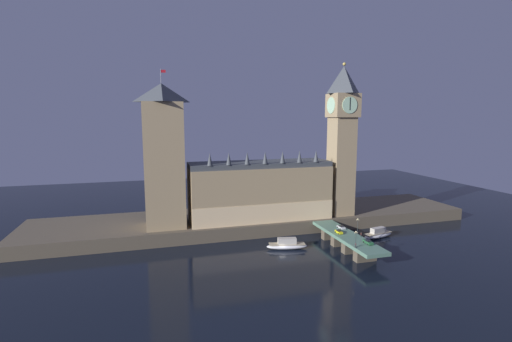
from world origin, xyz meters
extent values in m
plane|color=black|center=(0.00, 0.00, 0.00)|extent=(400.00, 400.00, 0.00)
cube|color=brown|center=(0.00, 39.00, 3.01)|extent=(220.00, 42.00, 6.02)
cube|color=tan|center=(-0.78, 30.14, 18.81)|extent=(67.85, 19.28, 25.59)
cube|color=beige|center=(-0.78, 20.38, 10.62)|extent=(67.85, 0.20, 9.21)
cube|color=#42474C|center=(-0.78, 30.14, 32.80)|extent=(67.85, 17.74, 2.40)
cone|color=#42474C|center=(-26.22, 21.95, 36.82)|extent=(2.40, 2.40, 5.63)
cone|color=#42474C|center=(-17.74, 21.95, 36.82)|extent=(2.40, 2.40, 5.63)
cone|color=#42474C|center=(-9.26, 21.95, 36.82)|extent=(2.40, 2.40, 5.63)
cone|color=#42474C|center=(-0.78, 21.95, 36.82)|extent=(2.40, 2.40, 5.63)
cone|color=#42474C|center=(7.70, 21.95, 36.82)|extent=(2.40, 2.40, 5.63)
cone|color=#42474C|center=(16.18, 21.95, 36.82)|extent=(2.40, 2.40, 5.63)
cone|color=#42474C|center=(24.67, 21.95, 36.82)|extent=(2.40, 2.40, 5.63)
cube|color=tan|center=(40.89, 26.94, 30.56)|extent=(10.88, 10.88, 49.09)
cube|color=tan|center=(40.89, 26.94, 60.85)|extent=(12.84, 12.84, 11.48)
cylinder|color=#B7E5B7|center=(40.89, 20.40, 60.85)|extent=(7.93, 0.25, 7.93)
cylinder|color=#B7E5B7|center=(40.89, 33.48, 60.85)|extent=(7.93, 0.25, 7.93)
cylinder|color=#B7E5B7|center=(47.43, 26.94, 60.85)|extent=(0.25, 7.93, 7.93)
cylinder|color=#B7E5B7|center=(34.34, 26.94, 60.85)|extent=(0.25, 7.93, 7.93)
cube|color=black|center=(40.89, 20.21, 61.44)|extent=(0.36, 0.10, 5.94)
pyramid|color=#42474C|center=(40.89, 26.94, 73.20)|extent=(12.84, 12.84, 13.23)
sphere|color=gold|center=(40.89, 26.94, 80.62)|extent=(1.60, 1.60, 1.60)
cube|color=tan|center=(-45.55, 30.05, 33.82)|extent=(17.10, 17.10, 55.61)
pyramid|color=#42474C|center=(-45.55, 30.05, 65.64)|extent=(17.44, 17.44, 8.03)
cylinder|color=#99999E|center=(-45.55, 30.05, 72.65)|extent=(0.24, 0.24, 6.00)
cube|color=red|center=(-44.45, 30.05, 74.75)|extent=(2.00, 0.08, 1.20)
cube|color=slate|center=(26.95, -5.00, 5.31)|extent=(10.14, 46.00, 1.40)
cube|color=brown|center=(26.95, -18.80, 2.30)|extent=(8.62, 3.20, 4.61)
cube|color=brown|center=(26.95, -9.60, 2.30)|extent=(8.62, 3.20, 4.61)
cube|color=brown|center=(26.95, -0.40, 2.30)|extent=(8.62, 3.20, 4.61)
cube|color=brown|center=(26.95, 8.80, 2.30)|extent=(8.62, 3.20, 4.61)
cube|color=yellow|center=(24.72, -2.00, 6.63)|extent=(1.83, 4.11, 0.89)
cube|color=black|center=(24.72, -2.00, 7.30)|extent=(1.50, 1.85, 0.45)
cylinder|color=black|center=(23.86, -0.72, 6.33)|extent=(0.22, 0.64, 0.64)
cylinder|color=black|center=(25.59, -0.72, 6.33)|extent=(0.22, 0.64, 0.64)
cylinder|color=black|center=(23.86, -3.27, 6.33)|extent=(0.22, 0.64, 0.64)
cylinder|color=black|center=(25.59, -3.27, 6.33)|extent=(0.22, 0.64, 0.64)
cube|color=#235633|center=(29.19, -17.07, 6.67)|extent=(1.95, 4.77, 0.97)
cube|color=black|center=(29.19, -17.07, 7.38)|extent=(1.60, 2.15, 0.45)
cylinder|color=black|center=(30.11, -18.54, 6.33)|extent=(0.22, 0.64, 0.64)
cylinder|color=black|center=(28.26, -18.54, 6.33)|extent=(0.22, 0.64, 0.64)
cylinder|color=black|center=(30.11, -15.59, 6.33)|extent=(0.22, 0.64, 0.64)
cylinder|color=black|center=(28.26, -15.59, 6.33)|extent=(0.22, 0.64, 0.64)
cube|color=silver|center=(29.19, 4.04, 6.55)|extent=(1.89, 4.71, 0.75)
cube|color=black|center=(29.19, 4.04, 7.15)|extent=(1.55, 2.12, 0.45)
cylinder|color=black|center=(30.08, 2.57, 6.33)|extent=(0.22, 0.64, 0.64)
cylinder|color=black|center=(28.29, 2.57, 6.33)|extent=(0.22, 0.64, 0.64)
cylinder|color=black|center=(30.08, 5.50, 6.33)|extent=(0.22, 0.64, 0.64)
cylinder|color=black|center=(28.29, 5.50, 6.33)|extent=(0.22, 0.64, 0.64)
cylinder|color=black|center=(22.49, -19.15, 6.41)|extent=(0.28, 0.28, 0.81)
cylinder|color=maroon|center=(22.49, -19.15, 7.15)|extent=(0.38, 0.38, 0.67)
sphere|color=tan|center=(22.49, -19.15, 7.59)|extent=(0.22, 0.22, 0.22)
cylinder|color=black|center=(31.42, -8.54, 6.41)|extent=(0.28, 0.28, 0.80)
cylinder|color=brown|center=(31.42, -8.54, 7.15)|extent=(0.38, 0.38, 0.67)
sphere|color=tan|center=(31.42, -8.54, 7.59)|extent=(0.22, 0.22, 0.22)
cylinder|color=#2D3333|center=(22.09, -19.72, 6.26)|extent=(0.56, 0.56, 0.50)
cylinder|color=#2D3333|center=(22.09, -19.72, 9.11)|extent=(0.18, 0.18, 5.22)
sphere|color=#F9E5A3|center=(22.09, -19.72, 12.27)|extent=(0.60, 0.60, 0.60)
sphere|color=#F9E5A3|center=(21.64, -19.72, 11.92)|extent=(0.44, 0.44, 0.44)
sphere|color=#F9E5A3|center=(22.54, -19.72, 11.92)|extent=(0.44, 0.44, 0.44)
cylinder|color=#2D3333|center=(31.82, -5.00, 6.26)|extent=(0.56, 0.56, 0.50)
cylinder|color=#2D3333|center=(31.82, -5.00, 9.24)|extent=(0.18, 0.18, 5.46)
sphere|color=#F9E5A3|center=(31.82, -5.00, 12.52)|extent=(0.60, 0.60, 0.60)
sphere|color=#F9E5A3|center=(31.37, -5.00, 12.17)|extent=(0.44, 0.44, 0.44)
sphere|color=#F9E5A3|center=(32.27, -5.00, 12.17)|extent=(0.44, 0.44, 0.44)
ellipsoid|color=white|center=(2.58, 1.67, 1.20)|extent=(17.82, 8.15, 2.39)
cube|color=tan|center=(2.58, 1.67, 2.28)|extent=(15.60, 6.81, 0.24)
cube|color=#B7B2A8|center=(2.58, 1.67, 3.60)|extent=(8.18, 4.43, 2.39)
ellipsoid|color=white|center=(48.13, 3.83, 1.21)|extent=(16.69, 7.56, 2.41)
cube|color=tan|center=(48.13, 3.83, 2.30)|extent=(14.61, 6.31, 0.24)
cube|color=#B7B2A8|center=(48.13, 3.83, 3.63)|extent=(7.66, 4.14, 2.41)
camera|label=1|loc=(-51.62, -138.67, 54.71)|focal=26.00mm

